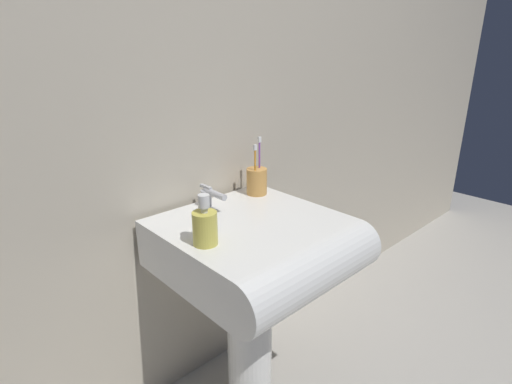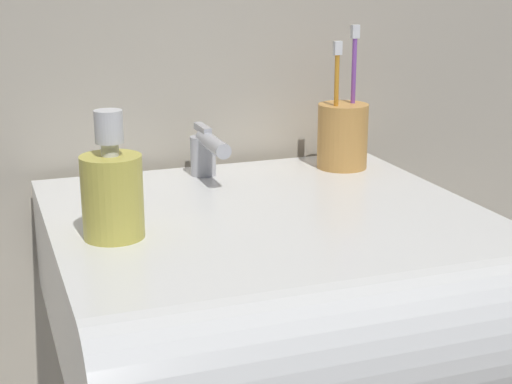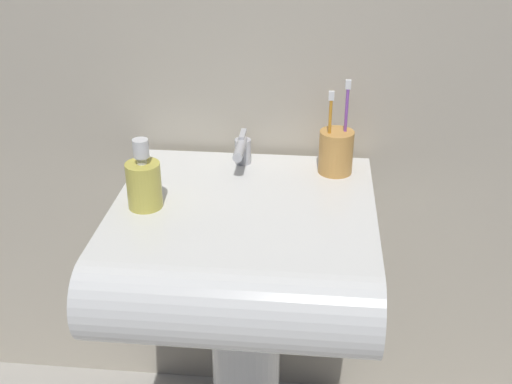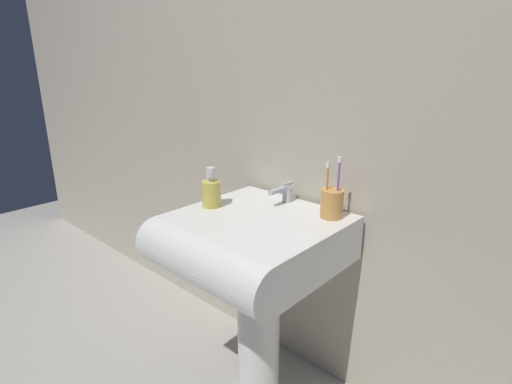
# 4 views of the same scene
# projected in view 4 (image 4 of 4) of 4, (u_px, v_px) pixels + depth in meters

# --- Properties ---
(wall_back) EXTENTS (5.00, 0.05, 2.40)m
(wall_back) POSITION_uv_depth(u_px,v_px,m) (312.00, 81.00, 1.46)
(wall_back) COLOR #B7AD99
(wall_back) RESTS_ON ground
(sink_pedestal) EXTENTS (0.16, 0.16, 0.59)m
(sink_pedestal) POSITION_uv_depth(u_px,v_px,m) (259.00, 328.00, 1.53)
(sink_pedestal) COLOR white
(sink_pedestal) RESTS_ON ground
(sink_basin) EXTENTS (0.54, 0.57, 0.16)m
(sink_basin) POSITION_uv_depth(u_px,v_px,m) (247.00, 243.00, 1.37)
(sink_basin) COLOR white
(sink_basin) RESTS_ON sink_pedestal
(faucet) EXTENTS (0.04, 0.13, 0.08)m
(faucet) POSITION_uv_depth(u_px,v_px,m) (284.00, 192.00, 1.52)
(faucet) COLOR #B7B7BC
(faucet) RESTS_ON sink_basin
(toothbrush_cup) EXTENTS (0.08, 0.08, 0.22)m
(toothbrush_cup) POSITION_uv_depth(u_px,v_px,m) (332.00, 203.00, 1.37)
(toothbrush_cup) COLOR #D19347
(toothbrush_cup) RESTS_ON sink_basin
(soap_bottle) EXTENTS (0.07, 0.07, 0.15)m
(soap_bottle) POSITION_uv_depth(u_px,v_px,m) (211.00, 192.00, 1.47)
(soap_bottle) COLOR gold
(soap_bottle) RESTS_ON sink_basin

